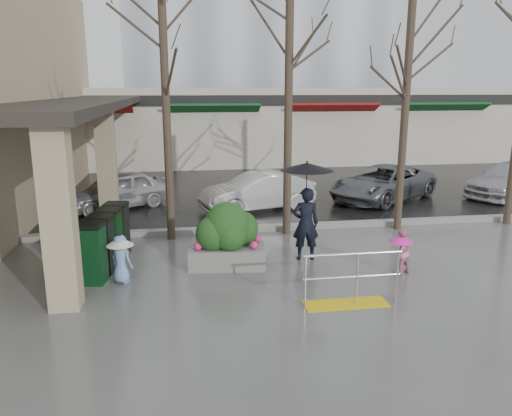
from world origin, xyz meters
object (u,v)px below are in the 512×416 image
object	(u,v)px
car_a	(117,190)
car_b	(258,191)
car_c	(383,183)
tree_west	(163,43)
child_blue	(121,255)
planter	(227,236)
tree_midwest	(289,38)
news_boxes	(106,240)
woman	(306,203)
car_d	(511,180)
handrail	(350,286)
child_pink	(401,249)
tree_mideast	(409,55)

from	to	relation	value
car_a	car_b	world-z (taller)	same
car_a	car_c	xyz separation A→B (m)	(9.41, -0.16, 0.00)
tree_west	child_blue	distance (m)	5.48
car_b	planter	bearing A→B (deg)	-32.23
tree_midwest	news_boxes	distance (m)	6.82
woman	car_a	bearing A→B (deg)	-47.12
woman	car_d	xyz separation A→B (m)	(9.44, 5.74, -0.75)
child_blue	planter	world-z (taller)	planter
handrail	tree_midwest	distance (m)	6.83
woman	child_pink	distance (m)	2.36
child_blue	car_b	xyz separation A→B (m)	(3.84, 5.91, 0.01)
tree_midwest	woman	xyz separation A→B (m)	(-0.02, -2.16, -3.85)
tree_mideast	car_d	xyz separation A→B (m)	(6.12, 3.57, -4.23)
tree_mideast	car_a	xyz separation A→B (m)	(-8.33, 3.83, -4.23)
tree_west	car_b	bearing A→B (deg)	45.56
child_blue	car_d	world-z (taller)	car_d
child_pink	car_c	xyz separation A→B (m)	(2.57, 7.09, 0.06)
handrail	tree_west	distance (m)	7.52
handrail	news_boxes	distance (m)	5.54
tree_midwest	car_a	world-z (taller)	tree_midwest
tree_west	tree_midwest	xyz separation A→B (m)	(3.20, 0.00, 0.15)
tree_midwest	woman	world-z (taller)	tree_midwest
car_a	tree_west	bearing A→B (deg)	-4.71
tree_west	news_boxes	bearing A→B (deg)	-125.14
car_b	child_pink	bearing A→B (deg)	2.94
handrail	car_d	xyz separation A→B (m)	(9.26, 8.37, 0.25)
child_pink	car_c	bearing A→B (deg)	-131.08
handrail	car_a	world-z (taller)	car_a
tree_midwest	handrail	bearing A→B (deg)	-88.09
news_boxes	tree_west	bearing A→B (deg)	64.80
planter	car_b	bearing A→B (deg)	73.70
child_blue	car_a	distance (m)	6.89
child_blue	tree_mideast	bearing A→B (deg)	-122.52
tree_midwest	child_blue	distance (m)	6.93
tree_midwest	child_pink	bearing A→B (deg)	-62.26
car_b	woman	bearing A→B (deg)	-12.12
planter	news_boxes	distance (m)	2.75
car_c	child_pink	bearing A→B (deg)	-54.15
news_boxes	car_c	bearing A→B (deg)	42.27
tree_mideast	woman	xyz separation A→B (m)	(-3.32, -2.16, -3.48)
car_b	tree_midwest	bearing A→B (deg)	-8.84
tree_midwest	news_boxes	bearing A→B (deg)	-156.30
child_blue	planter	bearing A→B (deg)	-129.01
woman	news_boxes	size ratio (longest dim) A/B	0.99
tree_midwest	planter	xyz separation A→B (m)	(-1.90, -2.38, -4.51)
child_pink	car_a	xyz separation A→B (m)	(-6.83, 7.25, 0.06)
car_d	car_a	bearing A→B (deg)	-118.87
child_blue	car_a	world-z (taller)	car_a
tree_west	woman	xyz separation A→B (m)	(3.18, -2.16, -3.70)
planter	car_d	xyz separation A→B (m)	(11.32, 5.95, -0.09)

